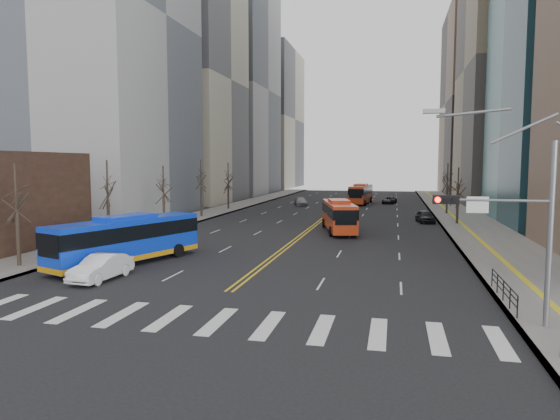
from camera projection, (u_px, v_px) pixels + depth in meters
name	position (u px, v px, depth m)	size (l,w,h in m)	color
ground	(193.00, 319.00, 22.64)	(220.00, 220.00, 0.00)	black
sidewalk_right	(465.00, 219.00, 62.41)	(7.00, 130.00, 0.15)	slate
sidewalk_left	(209.00, 213.00, 69.98)	(5.00, 130.00, 0.15)	slate
crosswalk	(193.00, 319.00, 22.64)	(26.70, 4.00, 0.01)	silver
centerline	(335.00, 210.00, 76.02)	(0.55, 100.00, 0.01)	gold
office_towers	(346.00, 66.00, 86.87)	(83.00, 134.00, 58.00)	gray
signal_mast	(514.00, 216.00, 21.06)	(5.37, 0.37, 9.39)	gray
pedestrian_railing	(503.00, 287.00, 25.20)	(0.06, 6.06, 1.02)	black
street_trees	(252.00, 183.00, 57.32)	(35.20, 47.20, 7.60)	black
blue_bus	(127.00, 238.00, 35.08)	(6.42, 12.03, 3.46)	#0E37DA
red_bus_near	(339.00, 214.00, 51.58)	(4.84, 10.79, 3.35)	red
red_bus_far	(361.00, 193.00, 87.05)	(3.57, 11.29, 3.52)	red
car_white	(101.00, 267.00, 30.27)	(1.64, 4.70, 1.55)	white
car_dark_mid	(425.00, 216.00, 59.73)	(1.76, 4.37, 1.49)	black
car_silver	(301.00, 202.00, 84.04)	(1.86, 4.59, 1.33)	gray
car_dark_far	(389.00, 200.00, 87.82)	(2.02, 4.37, 1.22)	black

